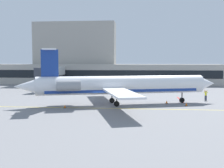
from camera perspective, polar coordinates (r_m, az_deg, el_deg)
The scene contains 12 objects.
ground at distance 45.50m, azimuth -2.30°, elevation -4.69°, with size 120.00×120.00×0.11m.
terminal_building at distance 92.07m, azimuth -4.13°, elevation 4.26°, with size 77.13×11.94×20.28m.
jet_bridge_west at distance 76.82m, azimuth -12.28°, elevation 2.41°, with size 2.40×21.24×5.83m.
regional_jet at distance 47.10m, azimuth 1.44°, elevation -0.25°, with size 34.20×27.87×9.35m.
baggage_tug at distance 65.01m, azimuth -7.90°, elevation -0.97°, with size 4.18×3.18×2.24m.
pushback_tractor at distance 71.36m, azimuth 15.96°, elevation -0.63°, with size 4.16×3.41×2.18m.
fuel_tank at distance 78.19m, azimuth -10.18°, elevation 0.33°, with size 8.66×3.14×2.75m.
marshaller at distance 55.29m, azimuth 18.69°, elevation -2.16°, with size 0.81×0.37×1.97m.
safety_cone_alpha at distance 47.64m, azimuth 15.01°, elevation -4.06°, with size 0.47×0.47×0.55m.
safety_cone_bravo at distance 44.55m, azimuth -9.65°, elevation -4.57°, with size 0.47×0.47×0.55m.
safety_cone_charlie at distance 49.58m, azimuth 11.16°, elevation -3.65°, with size 0.47×0.47×0.55m.
safety_cone_delta at distance 55.00m, azimuth 4.17°, elevation -2.76°, with size 0.47×0.47×0.55m.
Camera 1 is at (6.09, -44.48, 7.34)m, focal length 44.54 mm.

